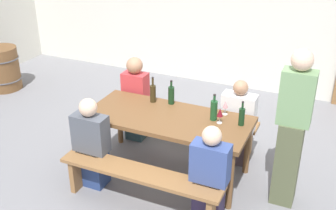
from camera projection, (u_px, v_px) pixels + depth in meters
name	position (u px, v px, depth m)	size (l,w,h in m)	color
ground_plane	(168.00, 171.00, 5.10)	(24.00, 24.00, 0.00)	slate
tasting_table	(168.00, 123.00, 4.81)	(1.91, 0.85, 0.75)	brown
bench_near	(140.00, 179.00, 4.35)	(1.81, 0.30, 0.45)	olive
bench_far	(190.00, 120.00, 5.54)	(1.81, 0.30, 0.45)	olive
wine_bottle_0	(171.00, 95.00, 5.04)	(0.08, 0.08, 0.30)	#143319
wine_bottle_1	(214.00, 110.00, 4.66)	(0.08, 0.08, 0.32)	#194723
wine_bottle_2	(242.00, 116.00, 4.55)	(0.07, 0.07, 0.29)	#143319
wine_bottle_3	(153.00, 93.00, 5.09)	(0.07, 0.07, 0.33)	#332814
wine_glass_0	(225.00, 105.00, 4.78)	(0.06, 0.06, 0.17)	silver
wine_glass_1	(220.00, 113.00, 4.58)	(0.07, 0.07, 0.18)	silver
seated_guest_near_0	(92.00, 145.00, 4.66)	(0.40, 0.24, 1.09)	navy
seated_guest_near_1	(210.00, 176.00, 4.15)	(0.38, 0.24, 1.07)	#342A4D
seated_guest_far_0	(136.00, 100.00, 5.59)	(0.33, 0.24, 1.18)	#2B4248
seated_guest_far_1	(238.00, 125.00, 5.10)	(0.41, 0.24, 1.10)	#513F45
standing_host	(292.00, 132.00, 4.22)	(0.33, 0.24, 1.75)	#51583B
wine_barrel	(2.00, 68.00, 7.24)	(0.61, 0.61, 0.75)	brown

